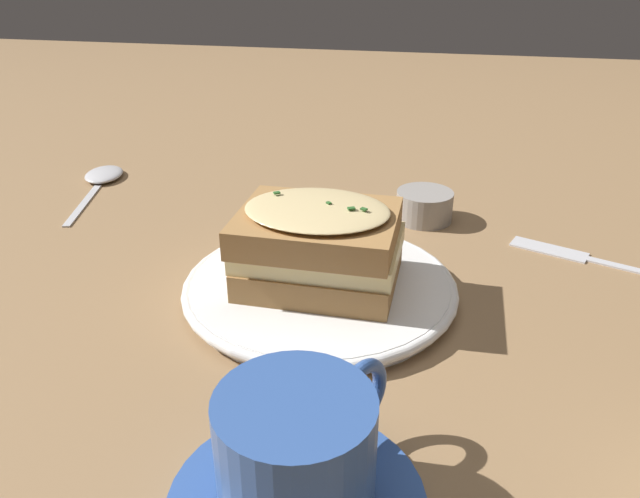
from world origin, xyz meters
The scene contains 7 objects.
ground_plane centered at (0.00, 0.00, 0.00)m, with size 2.40×2.40×0.00m, color olive.
dinner_plate centered at (-0.01, -0.01, 0.01)m, with size 0.23×0.23×0.02m.
sandwich centered at (-0.01, -0.01, 0.05)m, with size 0.13×0.11×0.07m.
teacup_with_saucer centered at (0.02, -0.22, 0.03)m, with size 0.14×0.14×0.07m.
fork centered at (0.22, 0.10, 0.00)m, with size 0.18×0.08×0.00m.
spoon centered at (-0.32, 0.20, 0.00)m, with size 0.07×0.18×0.01m.
condiment_pot centered at (0.07, 0.16, 0.02)m, with size 0.06×0.06×0.03m, color gray.
Camera 1 is at (0.08, -0.45, 0.27)m, focal length 35.00 mm.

